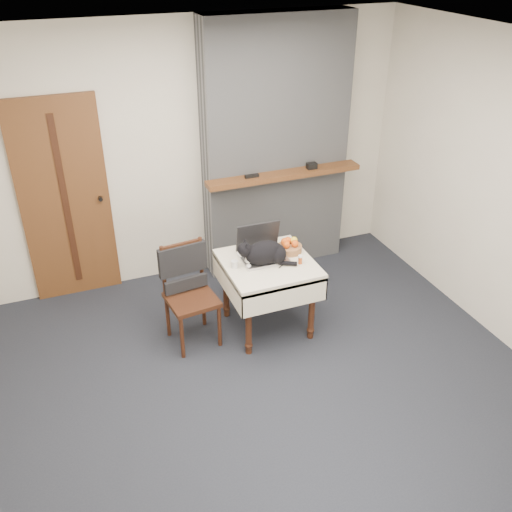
{
  "coord_description": "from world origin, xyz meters",
  "views": [
    {
      "loc": [
        -1.31,
        -3.26,
        3.24
      ],
      "look_at": [
        0.22,
        0.66,
        0.81
      ],
      "focal_mm": 40.0,
      "sensor_mm": 36.0,
      "label": 1
    }
  ],
  "objects_px": {
    "laptop": "(262,249)",
    "fruit_basket": "(290,247)",
    "chair": "(187,280)",
    "door": "(65,202)",
    "cat": "(265,253)",
    "cream_jar": "(235,264)",
    "pill_bottle": "(300,259)",
    "side_table": "(268,273)"
  },
  "relations": [
    {
      "from": "laptop",
      "to": "fruit_basket",
      "type": "xyz_separation_m",
      "value": [
        0.27,
        -0.01,
        -0.02
      ]
    },
    {
      "from": "laptop",
      "to": "fruit_basket",
      "type": "relative_size",
      "value": 1.83
    },
    {
      "from": "laptop",
      "to": "chair",
      "type": "xyz_separation_m",
      "value": [
        -0.69,
        0.03,
        -0.18
      ]
    },
    {
      "from": "chair",
      "to": "door",
      "type": "bearing_deg",
      "value": 120.76
    },
    {
      "from": "cat",
      "to": "cream_jar",
      "type": "height_order",
      "value": "cat"
    },
    {
      "from": "laptop",
      "to": "cream_jar",
      "type": "bearing_deg",
      "value": -160.86
    },
    {
      "from": "chair",
      "to": "pill_bottle",
      "type": "bearing_deg",
      "value": -22.43
    },
    {
      "from": "laptop",
      "to": "pill_bottle",
      "type": "xyz_separation_m",
      "value": [
        0.27,
        -0.24,
        -0.03
      ]
    },
    {
      "from": "pill_bottle",
      "to": "chair",
      "type": "relative_size",
      "value": 0.09
    },
    {
      "from": "laptop",
      "to": "cat",
      "type": "bearing_deg",
      "value": -96.56
    },
    {
      "from": "fruit_basket",
      "to": "pill_bottle",
      "type": "bearing_deg",
      "value": -90.53
    },
    {
      "from": "pill_bottle",
      "to": "chair",
      "type": "xyz_separation_m",
      "value": [
        -0.95,
        0.27,
        -0.15
      ]
    },
    {
      "from": "laptop",
      "to": "cat",
      "type": "xyz_separation_m",
      "value": [
        -0.02,
        -0.13,
        0.03
      ]
    },
    {
      "from": "side_table",
      "to": "pill_bottle",
      "type": "xyz_separation_m",
      "value": [
        0.25,
        -0.13,
        0.16
      ]
    },
    {
      "from": "fruit_basket",
      "to": "cream_jar",
      "type": "bearing_deg",
      "value": -171.03
    },
    {
      "from": "cream_jar",
      "to": "fruit_basket",
      "type": "height_order",
      "value": "fruit_basket"
    },
    {
      "from": "cat",
      "to": "cream_jar",
      "type": "relative_size",
      "value": 7.38
    },
    {
      "from": "cream_jar",
      "to": "door",
      "type": "bearing_deg",
      "value": 135.04
    },
    {
      "from": "door",
      "to": "chair",
      "type": "distance_m",
      "value": 1.46
    },
    {
      "from": "pill_bottle",
      "to": "laptop",
      "type": "bearing_deg",
      "value": 138.33
    },
    {
      "from": "laptop",
      "to": "cream_jar",
      "type": "xyz_separation_m",
      "value": [
        -0.29,
        -0.09,
        -0.04
      ]
    },
    {
      "from": "cat",
      "to": "fruit_basket",
      "type": "xyz_separation_m",
      "value": [
        0.29,
        0.12,
        -0.06
      ]
    },
    {
      "from": "side_table",
      "to": "cat",
      "type": "bearing_deg",
      "value": -147.77
    },
    {
      "from": "laptop",
      "to": "fruit_basket",
      "type": "bearing_deg",
      "value": -0.15
    },
    {
      "from": "laptop",
      "to": "pill_bottle",
      "type": "bearing_deg",
      "value": -40.58
    },
    {
      "from": "cat",
      "to": "laptop",
      "type": "bearing_deg",
      "value": 90.7
    },
    {
      "from": "pill_bottle",
      "to": "fruit_basket",
      "type": "xyz_separation_m",
      "value": [
        0.0,
        0.23,
        0.01
      ]
    },
    {
      "from": "door",
      "to": "pill_bottle",
      "type": "distance_m",
      "value": 2.29
    },
    {
      "from": "side_table",
      "to": "door",
      "type": "bearing_deg",
      "value": 141.01
    },
    {
      "from": "cat",
      "to": "chair",
      "type": "xyz_separation_m",
      "value": [
        -0.67,
        0.16,
        -0.22
      ]
    },
    {
      "from": "side_table",
      "to": "fruit_basket",
      "type": "height_order",
      "value": "fruit_basket"
    },
    {
      "from": "fruit_basket",
      "to": "chair",
      "type": "distance_m",
      "value": 0.97
    },
    {
      "from": "cat",
      "to": "fruit_basket",
      "type": "distance_m",
      "value": 0.32
    },
    {
      "from": "pill_bottle",
      "to": "fruit_basket",
      "type": "distance_m",
      "value": 0.23
    },
    {
      "from": "pill_bottle",
      "to": "chair",
      "type": "distance_m",
      "value": 1.0
    },
    {
      "from": "door",
      "to": "cream_jar",
      "type": "distance_m",
      "value": 1.79
    },
    {
      "from": "side_table",
      "to": "fruit_basket",
      "type": "bearing_deg",
      "value": 21.89
    },
    {
      "from": "pill_bottle",
      "to": "side_table",
      "type": "bearing_deg",
      "value": 152.11
    },
    {
      "from": "fruit_basket",
      "to": "door",
      "type": "bearing_deg",
      "value": 147.31
    },
    {
      "from": "door",
      "to": "cream_jar",
      "type": "xyz_separation_m",
      "value": [
        1.25,
        -1.25,
        -0.27
      ]
    },
    {
      "from": "side_table",
      "to": "laptop",
      "type": "relative_size",
      "value": 1.93
    },
    {
      "from": "door",
      "to": "chair",
      "type": "height_order",
      "value": "door"
    }
  ]
}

